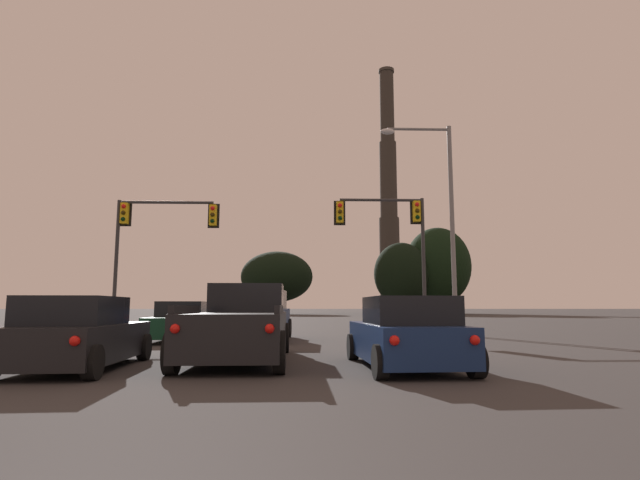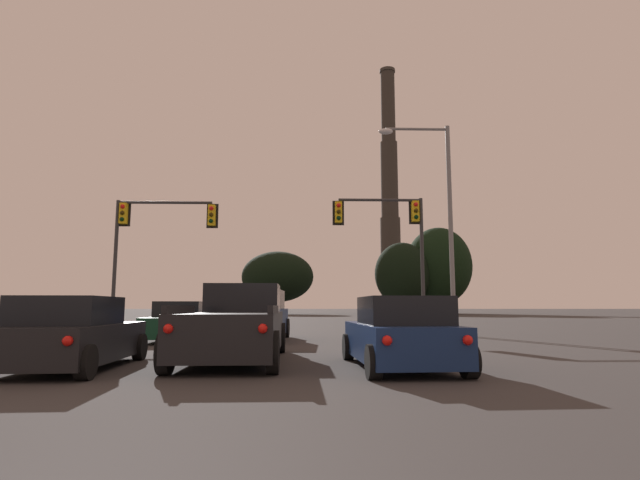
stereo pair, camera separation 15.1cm
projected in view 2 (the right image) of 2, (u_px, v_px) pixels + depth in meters
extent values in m
cube|color=navy|center=(257.00, 322.00, 18.39)|extent=(2.13, 4.88, 0.95)
cube|color=black|center=(258.00, 299.00, 18.62)|extent=(1.90, 2.88, 0.70)
cylinder|color=black|center=(240.00, 328.00, 20.27)|extent=(0.25, 0.77, 0.76)
cylinder|color=black|center=(286.00, 328.00, 20.24)|extent=(0.25, 0.77, 0.76)
cylinder|color=black|center=(220.00, 333.00, 16.46)|extent=(0.25, 0.77, 0.76)
cylinder|color=black|center=(277.00, 333.00, 16.43)|extent=(0.25, 0.77, 0.76)
sphere|color=red|center=(222.00, 317.00, 16.03)|extent=(0.17, 0.17, 0.17)
sphere|color=red|center=(270.00, 317.00, 16.01)|extent=(0.17, 0.17, 0.17)
cube|color=navy|center=(399.00, 342.00, 10.21)|extent=(1.91, 4.08, 0.72)
cube|color=black|center=(403.00, 311.00, 9.89)|extent=(1.65, 1.97, 0.55)
cylinder|color=black|center=(348.00, 347.00, 11.72)|extent=(0.25, 0.61, 0.60)
cylinder|color=black|center=(418.00, 346.00, 11.84)|extent=(0.25, 0.61, 0.60)
cylinder|color=black|center=(373.00, 362.00, 8.51)|extent=(0.25, 0.61, 0.60)
cylinder|color=black|center=(469.00, 361.00, 8.63)|extent=(0.25, 0.61, 0.60)
sphere|color=red|center=(387.00, 341.00, 8.18)|extent=(0.17, 0.17, 0.17)
sphere|color=red|center=(468.00, 340.00, 8.28)|extent=(0.17, 0.17, 0.17)
cube|color=black|center=(75.00, 342.00, 10.01)|extent=(1.91, 4.08, 0.72)
cube|color=black|center=(68.00, 311.00, 9.70)|extent=(1.65, 1.97, 0.55)
cylinder|color=black|center=(65.00, 347.00, 11.52)|extent=(0.25, 0.61, 0.60)
cylinder|color=black|center=(140.00, 347.00, 11.65)|extent=(0.25, 0.61, 0.60)
cylinder|color=black|center=(86.00, 362.00, 8.44)|extent=(0.25, 0.61, 0.60)
sphere|color=red|center=(68.00, 341.00, 8.09)|extent=(0.17, 0.17, 0.17)
cube|color=#0F3823|center=(180.00, 326.00, 18.26)|extent=(1.95, 4.66, 0.70)
cube|color=black|center=(182.00, 309.00, 18.57)|extent=(1.69, 2.25, 0.55)
cylinder|color=black|center=(168.00, 330.00, 20.06)|extent=(0.24, 0.65, 0.64)
cylinder|color=black|center=(212.00, 330.00, 20.16)|extent=(0.24, 0.65, 0.64)
cylinder|color=black|center=(140.00, 335.00, 16.30)|extent=(0.24, 0.65, 0.64)
cylinder|color=black|center=(194.00, 335.00, 16.40)|extent=(0.24, 0.65, 0.64)
sphere|color=red|center=(141.00, 324.00, 15.94)|extent=(0.17, 0.17, 0.17)
sphere|color=red|center=(187.00, 324.00, 16.03)|extent=(0.17, 0.17, 0.17)
cube|color=black|center=(235.00, 332.00, 11.37)|extent=(2.08, 5.43, 0.88)
cube|color=black|center=(244.00, 298.00, 13.21)|extent=(1.87, 1.83, 0.72)
cube|color=black|center=(180.00, 309.00, 10.03)|extent=(0.14, 2.43, 0.16)
cube|color=black|center=(274.00, 309.00, 10.11)|extent=(0.14, 2.43, 0.16)
cylinder|color=black|center=(209.00, 338.00, 13.47)|extent=(0.23, 0.80, 0.80)
cylinder|color=black|center=(281.00, 338.00, 13.56)|extent=(0.23, 0.80, 0.80)
cylinder|color=black|center=(166.00, 353.00, 9.11)|extent=(0.23, 0.80, 0.80)
cylinder|color=black|center=(273.00, 352.00, 9.20)|extent=(0.23, 0.80, 0.80)
sphere|color=red|center=(168.00, 329.00, 8.67)|extent=(0.17, 0.17, 0.17)
sphere|color=red|center=(263.00, 329.00, 8.74)|extent=(0.17, 0.17, 0.17)
cylinder|color=#2D2D30|center=(115.00, 265.00, 24.58)|extent=(0.18, 0.18, 6.53)
cylinder|color=black|center=(111.00, 331.00, 24.15)|extent=(0.40, 0.40, 0.10)
cube|color=yellow|center=(124.00, 213.00, 24.93)|extent=(0.34, 0.34, 1.04)
cube|color=black|center=(125.00, 214.00, 25.11)|extent=(0.58, 0.03, 1.25)
sphere|color=red|center=(122.00, 206.00, 24.79)|extent=(0.22, 0.22, 0.22)
sphere|color=#352604|center=(122.00, 213.00, 24.74)|extent=(0.22, 0.22, 0.22)
sphere|color=black|center=(122.00, 219.00, 24.70)|extent=(0.22, 0.22, 0.22)
cylinder|color=#2D2D30|center=(165.00, 203.00, 25.06)|extent=(4.69, 0.14, 0.14)
sphere|color=#2D2D30|center=(118.00, 202.00, 25.00)|extent=(0.18, 0.18, 0.18)
cube|color=yellow|center=(212.00, 215.00, 25.04)|extent=(0.34, 0.34, 1.04)
cube|color=black|center=(212.00, 216.00, 25.22)|extent=(0.58, 0.03, 1.25)
sphere|color=red|center=(211.00, 208.00, 24.90)|extent=(0.22, 0.22, 0.22)
sphere|color=#352604|center=(211.00, 215.00, 24.86)|extent=(0.22, 0.22, 0.22)
sphere|color=black|center=(211.00, 221.00, 24.81)|extent=(0.22, 0.22, 0.22)
cylinder|color=#2D2D30|center=(422.00, 264.00, 24.66)|extent=(0.18, 0.18, 6.65)
cylinder|color=black|center=(424.00, 331.00, 24.23)|extent=(0.40, 0.40, 0.10)
cube|color=yellow|center=(415.00, 211.00, 25.01)|extent=(0.34, 0.34, 1.04)
cube|color=black|center=(414.00, 212.00, 25.19)|extent=(0.58, 0.03, 1.25)
sphere|color=red|center=(416.00, 204.00, 24.86)|extent=(0.22, 0.22, 0.22)
sphere|color=#352604|center=(416.00, 211.00, 24.82)|extent=(0.22, 0.22, 0.22)
sphere|color=black|center=(416.00, 217.00, 24.78)|extent=(0.22, 0.22, 0.22)
cylinder|color=#2D2D30|center=(380.00, 200.00, 25.03)|extent=(4.15, 0.14, 0.14)
sphere|color=#2D2D30|center=(421.00, 200.00, 25.09)|extent=(0.18, 0.18, 0.18)
cube|color=yellow|center=(338.00, 212.00, 24.89)|extent=(0.34, 0.34, 1.04)
cube|color=black|center=(338.00, 213.00, 25.07)|extent=(0.58, 0.03, 1.25)
sphere|color=red|center=(339.00, 205.00, 24.75)|extent=(0.22, 0.22, 0.22)
sphere|color=#352604|center=(339.00, 212.00, 24.70)|extent=(0.22, 0.22, 0.22)
sphere|color=black|center=(339.00, 218.00, 24.66)|extent=(0.22, 0.22, 0.22)
cylinder|color=slate|center=(451.00, 228.00, 21.93)|extent=(0.20, 0.20, 9.34)
cylinder|color=slate|center=(417.00, 129.00, 22.49)|extent=(2.80, 0.12, 0.12)
sphere|color=slate|center=(447.00, 129.00, 22.53)|extent=(0.20, 0.20, 0.20)
ellipsoid|color=silver|center=(386.00, 131.00, 22.43)|extent=(0.64, 0.36, 0.26)
cylinder|color=#2B2722|center=(392.00, 305.00, 112.67)|extent=(7.37, 7.37, 3.48)
cylinder|color=#332D28|center=(391.00, 257.00, 114.11)|extent=(4.61, 4.61, 18.15)
cylinder|color=#332D28|center=(389.00, 180.00, 116.53)|extent=(3.96, 3.96, 18.15)
cylinder|color=#332D28|center=(388.00, 106.00, 118.94)|extent=(3.32, 3.32, 18.15)
cylinder|color=#38322C|center=(387.00, 71.00, 120.10)|extent=(3.71, 3.71, 0.70)
cylinder|color=black|center=(440.00, 305.00, 83.04)|extent=(1.10, 1.10, 3.20)
ellipsoid|color=black|center=(439.00, 266.00, 83.90)|extent=(11.05, 9.94, 12.98)
cylinder|color=black|center=(433.00, 305.00, 89.34)|extent=(0.86, 0.86, 3.02)
ellipsoid|color=black|center=(432.00, 268.00, 90.23)|extent=(8.58, 7.72, 13.81)
cylinder|color=black|center=(277.00, 305.00, 83.29)|extent=(1.21, 1.21, 3.09)
ellipsoid|color=black|center=(278.00, 277.00, 83.92)|extent=(12.07, 10.86, 8.47)
cylinder|color=black|center=(403.00, 306.00, 80.67)|extent=(0.90, 0.90, 2.68)
ellipsoid|color=black|center=(402.00, 274.00, 81.37)|extent=(9.02, 8.11, 10.31)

